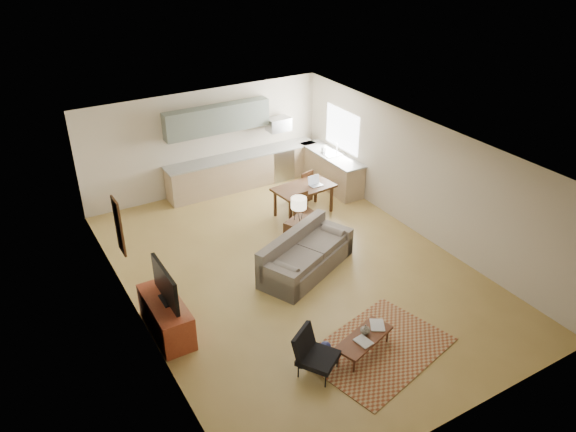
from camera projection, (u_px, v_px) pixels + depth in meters
room at (296, 213)px, 11.03m from camera, size 9.00×9.00×9.00m
kitchen_counter_back at (244, 170)px, 15.01m from camera, size 4.26×0.64×0.92m
kitchen_counter_right at (331, 170)px, 15.02m from camera, size 0.64×2.26×0.92m
kitchen_range at (279, 162)px, 15.51m from camera, size 0.62×0.62×0.90m
kitchen_microwave at (278, 124)px, 14.99m from camera, size 0.62×0.40×0.35m
upper_cabinets at (217, 119)px, 14.14m from camera, size 2.80×0.34×0.70m
window_right at (342, 129)px, 14.63m from camera, size 0.02×1.40×1.05m
wall_art_left at (119, 226)px, 10.18m from camera, size 0.06×0.42×1.10m
triptych at (201, 128)px, 14.17m from camera, size 1.70×0.04×0.50m
rug at (379, 349)px, 9.58m from camera, size 2.69×2.16×0.02m
sofa at (307, 254)px, 11.49m from camera, size 2.57×1.91×0.82m
coffee_table at (364, 345)px, 9.44m from camera, size 1.21×0.77×0.34m
book_a at (359, 345)px, 9.18m from camera, size 0.30×0.35×0.03m
book_b at (370, 325)px, 9.61m from camera, size 0.53×0.54×0.02m
vase at (365, 329)px, 9.40m from camera, size 0.21×0.21×0.18m
armchair at (318, 355)px, 8.93m from camera, size 0.92×0.92×0.76m
tv_credenza at (166, 317)px, 9.83m from camera, size 0.56×1.45×0.67m
tv at (165, 285)px, 9.53m from camera, size 0.11×1.11×0.67m
console_table at (298, 234)px, 12.29m from camera, size 0.71×0.61×0.70m
table_lamp at (299, 209)px, 11.99m from camera, size 0.41×0.41×0.56m
dining_table at (304, 200)px, 13.68m from camera, size 1.53×0.97×0.74m
dining_chair_near at (305, 213)px, 12.97m from camera, size 0.45×0.47×0.88m
dining_chair_far at (302, 185)px, 14.32m from camera, size 0.49×0.51×0.85m
laptop at (316, 181)px, 13.50m from camera, size 0.32×0.24×0.23m
soap_bottle at (324, 148)px, 14.90m from camera, size 0.10×0.10×0.19m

